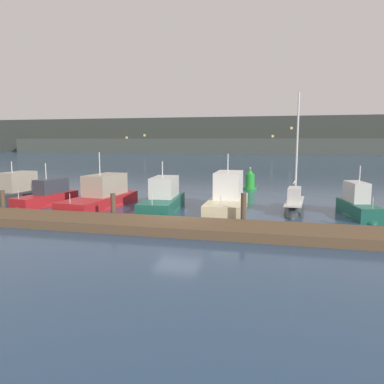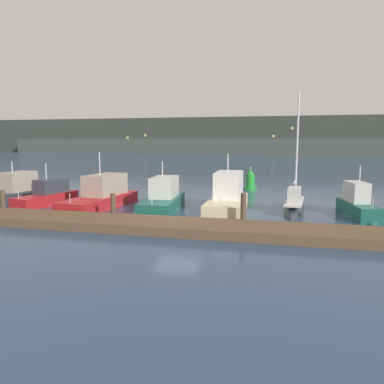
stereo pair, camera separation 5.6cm
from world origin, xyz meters
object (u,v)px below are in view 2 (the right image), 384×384
object	(u,v)px
motorboat_berth_5	(163,204)
sailboat_berth_7	(294,209)
motorboat_berth_6	(227,205)
channel_buoy	(250,181)
motorboat_berth_4	(101,202)
motorboat_berth_3	(47,201)
motorboat_berth_2	(14,195)
motorboat_berth_8	(358,210)

from	to	relation	value
motorboat_berth_5	sailboat_berth_7	bearing A→B (deg)	9.73
motorboat_berth_5	motorboat_berth_6	xyz separation A→B (m)	(4.13, 0.20, 0.12)
sailboat_berth_7	channel_buoy	world-z (taller)	sailboat_berth_7
channel_buoy	motorboat_berth_4	bearing A→B (deg)	-127.49
motorboat_berth_6	sailboat_berth_7	bearing A→B (deg)	16.53
motorboat_berth_4	channel_buoy	distance (m)	14.68
motorboat_berth_3	motorboat_berth_4	xyz separation A→B (m)	(4.06, 0.05, 0.08)
motorboat_berth_2	channel_buoy	world-z (taller)	motorboat_berth_2
motorboat_berth_4	channel_buoy	bearing A→B (deg)	52.51
motorboat_berth_2	motorboat_berth_4	distance (m)	7.80
motorboat_berth_3	channel_buoy	world-z (taller)	motorboat_berth_3
motorboat_berth_3	motorboat_berth_4	bearing A→B (deg)	0.77
motorboat_berth_4	motorboat_berth_8	xyz separation A→B (m)	(16.17, 0.73, 0.03)
sailboat_berth_7	motorboat_berth_6	bearing A→B (deg)	-163.47
motorboat_berth_5	sailboat_berth_7	size ratio (longest dim) A/B	0.79
channel_buoy	motorboat_berth_2	bearing A→B (deg)	-147.72
motorboat_berth_3	sailboat_berth_7	bearing A→B (deg)	4.41
motorboat_berth_2	channel_buoy	bearing A→B (deg)	32.28
motorboat_berth_2	motorboat_berth_5	xyz separation A→B (m)	(12.14, -1.30, 0.03)
motorboat_berth_3	motorboat_berth_6	bearing A→B (deg)	0.39
motorboat_berth_6	motorboat_berth_5	bearing A→B (deg)	-177.20
motorboat_berth_3	motorboat_berth_2	bearing A→B (deg)	162.11
sailboat_berth_7	channel_buoy	xyz separation A→B (m)	(-3.66, 10.42, 0.55)
motorboat_berth_5	channel_buoy	bearing A→B (deg)	69.12
motorboat_berth_2	sailboat_berth_7	distance (m)	20.31
motorboat_berth_6	sailboat_berth_7	size ratio (longest dim) A/B	0.83
motorboat_berth_4	motorboat_berth_5	distance (m)	4.43
motorboat_berth_8	channel_buoy	xyz separation A→B (m)	(-7.24, 10.91, 0.36)
motorboat_berth_5	motorboat_berth_6	world-z (taller)	motorboat_berth_6
motorboat_berth_3	channel_buoy	size ratio (longest dim) A/B	2.83
motorboat_berth_2	channel_buoy	distance (m)	19.70
motorboat_berth_3	motorboat_berth_5	bearing A→B (deg)	-0.78
sailboat_berth_7	channel_buoy	size ratio (longest dim) A/B	3.95
motorboat_berth_2	motorboat_berth_4	size ratio (longest dim) A/B	0.83
motorboat_berth_4	sailboat_berth_7	distance (m)	12.65
motorboat_berth_6	channel_buoy	world-z (taller)	motorboat_berth_6
motorboat_berth_4	motorboat_berth_6	bearing A→B (deg)	0.21
motorboat_berth_6	channel_buoy	xyz separation A→B (m)	(0.38, 11.61, 0.25)
motorboat_berth_8	sailboat_berth_7	bearing A→B (deg)	172.13
motorboat_berth_4	motorboat_berth_8	distance (m)	16.19
motorboat_berth_5	motorboat_berth_6	bearing A→B (deg)	2.80
sailboat_berth_7	motorboat_berth_4	bearing A→B (deg)	-174.42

